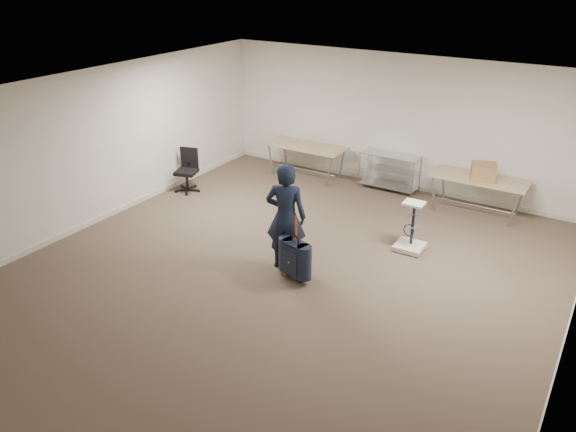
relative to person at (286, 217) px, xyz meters
The scene contains 10 objects.
ground 0.92m from the person, 66.69° to the right, with size 9.00×9.00×0.00m, color #4B3C2D.
room_shell 1.40m from the person, 84.46° to the left, with size 8.00×9.00×9.00m.
folding_table_left 4.11m from the person, 115.85° to the left, with size 1.80×0.75×0.73m.
folding_table_right 4.21m from the person, 61.47° to the left, with size 1.80×0.75×0.73m.
wire_shelf 3.97m from the person, 88.41° to the left, with size 1.22×0.47×0.80m.
person is the anchor object (origin of this frame).
suitcase 0.67m from the person, 39.56° to the right, with size 0.44×0.32×1.08m.
office_chair 3.90m from the person, 154.79° to the left, with size 0.55×0.55×0.90m.
equipment_cart 2.27m from the person, 46.86° to the left, with size 0.48×0.48×0.87m.
cardboard_box 4.16m from the person, 59.92° to the left, with size 0.44×0.33×0.33m, color #9C6649.
Camera 1 is at (4.08, -6.41, 4.51)m, focal length 35.00 mm.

